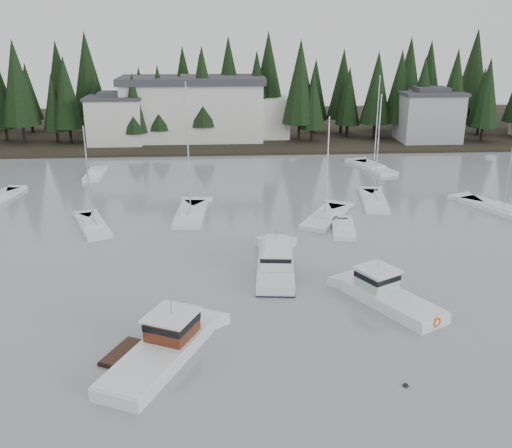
{
  "coord_description": "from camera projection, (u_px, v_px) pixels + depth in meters",
  "views": [
    {
      "loc": [
        -0.54,
        -19.66,
        19.72
      ],
      "look_at": [
        2.67,
        29.56,
        2.5
      ],
      "focal_mm": 40.0,
      "sensor_mm": 36.0,
      "label": 1
    }
  ],
  "objects": [
    {
      "name": "cabin_cruiser_center",
      "position": [
        276.0,
        264.0,
        48.2
      ],
      "size": [
        4.02,
        10.08,
        4.22
      ],
      "rotation": [
        0.0,
        0.0,
        1.47
      ],
      "color": "white",
      "rests_on": "ground"
    },
    {
      "name": "lobster_boat_teal",
      "position": [
        388.0,
        297.0,
        42.49
      ],
      "size": [
        6.63,
        8.73,
        4.65
      ],
      "rotation": [
        0.0,
        0.0,
        2.08
      ],
      "color": "white",
      "rests_on": "ground"
    },
    {
      "name": "sailboat_4",
      "position": [
        374.0,
        202.0,
        66.87
      ],
      "size": [
        3.98,
        9.12,
        13.12
      ],
      "rotation": [
        0.0,
        0.0,
        1.42
      ],
      "color": "white",
      "rests_on": "ground"
    },
    {
      "name": "runabout_1",
      "position": [
        343.0,
        230.0,
        57.66
      ],
      "size": [
        3.07,
        6.03,
        1.42
      ],
      "rotation": [
        0.0,
        0.0,
        1.41
      ],
      "color": "white",
      "rests_on": "ground"
    },
    {
      "name": "sailboat_7",
      "position": [
        374.0,
        169.0,
        82.59
      ],
      "size": [
        5.07,
        9.2,
        13.82
      ],
      "rotation": [
        0.0,
        0.0,
        1.83
      ],
      "color": "white",
      "rests_on": "ground"
    },
    {
      "name": "runabout_3",
      "position": [
        95.0,
        175.0,
        78.73
      ],
      "size": [
        2.27,
        6.81,
        1.42
      ],
      "rotation": [
        0.0,
        0.0,
        1.58
      ],
      "color": "white",
      "rests_on": "ground"
    },
    {
      "name": "sailboat_0",
      "position": [
        93.0,
        227.0,
        58.64
      ],
      "size": [
        5.24,
        8.35,
        11.06
      ],
      "rotation": [
        0.0,
        0.0,
        1.95
      ],
      "color": "white",
      "rests_on": "ground"
    },
    {
      "name": "far_shore_land",
      "position": [
        222.0,
        127.0,
        116.44
      ],
      "size": [
        240.0,
        54.0,
        1.0
      ],
      "primitive_type": "cube",
      "color": "black",
      "rests_on": "ground"
    },
    {
      "name": "conifer_treeline",
      "position": [
        222.0,
        137.0,
        106.08
      ],
      "size": [
        200.0,
        22.0,
        20.0
      ],
      "primitive_type": null,
      "color": "black",
      "rests_on": "ground"
    },
    {
      "name": "mooring_buoy_dark",
      "position": [
        406.0,
        386.0,
        32.94
      ],
      "size": [
        0.36,
        0.36,
        0.36
      ],
      "primitive_type": "sphere",
      "color": "black",
      "rests_on": "ground"
    },
    {
      "name": "sailboat_3",
      "position": [
        191.0,
        215.0,
        62.27
      ],
      "size": [
        3.59,
        9.27,
        14.91
      ],
      "rotation": [
        0.0,
        0.0,
        1.5
      ],
      "color": "white",
      "rests_on": "ground"
    },
    {
      "name": "sailboat_2",
      "position": [
        503.0,
        212.0,
        63.49
      ],
      "size": [
        6.92,
        11.02,
        14.82
      ],
      "rotation": [
        0.0,
        0.0,
        1.98
      ],
      "color": "white",
      "rests_on": "ground"
    },
    {
      "name": "lobster_boat_brown",
      "position": [
        160.0,
        351.0,
        35.49
      ],
      "size": [
        7.13,
        9.96,
        4.7
      ],
      "rotation": [
        0.0,
        0.0,
        1.13
      ],
      "color": "white",
      "rests_on": "ground"
    },
    {
      "name": "sailboat_9",
      "position": [
        325.0,
        219.0,
        61.29
      ],
      "size": [
        6.67,
        9.1,
        11.56
      ],
      "rotation": [
        0.0,
        0.0,
        1.07
      ],
      "color": "white",
      "rests_on": "ground"
    },
    {
      "name": "house_west",
      "position": [
        116.0,
        119.0,
        96.84
      ],
      "size": [
        9.54,
        7.42,
        8.75
      ],
      "color": "silver",
      "rests_on": "ground"
    },
    {
      "name": "house_east_a",
      "position": [
        429.0,
        115.0,
        99.14
      ],
      "size": [
        10.6,
        8.48,
        9.25
      ],
      "color": "#999EA0",
      "rests_on": "ground"
    },
    {
      "name": "harbor_inn",
      "position": [
        205.0,
        109.0,
        100.55
      ],
      "size": [
        29.5,
        11.5,
        10.9
      ],
      "color": "silver",
      "rests_on": "ground"
    }
  ]
}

